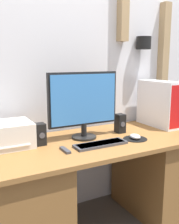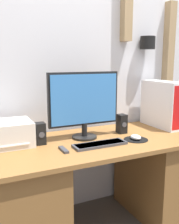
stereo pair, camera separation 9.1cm
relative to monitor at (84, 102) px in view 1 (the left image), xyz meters
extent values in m
cube|color=silver|center=(0.08, 0.33, 0.34)|extent=(6.40, 0.05, 2.70)
cube|color=#9E7F56|center=(1.03, 0.27, 0.45)|extent=(0.08, 0.08, 0.79)
cylinder|color=black|center=(0.75, 0.24, 0.46)|extent=(0.14, 0.14, 0.11)
cube|color=brown|center=(0.08, -0.09, -0.29)|extent=(1.62, 0.74, 0.03)
cube|color=brown|center=(-0.49, -0.09, -0.66)|extent=(0.45, 0.68, 0.70)
cube|color=brown|center=(0.65, -0.09, -0.66)|extent=(0.45, 0.68, 0.70)
cylinder|color=black|center=(0.00, 0.00, -0.27)|extent=(0.19, 0.19, 0.02)
cylinder|color=black|center=(0.00, 0.00, -0.21)|extent=(0.04, 0.04, 0.10)
cube|color=black|center=(0.00, 0.01, 0.02)|extent=(0.56, 0.03, 0.40)
cube|color=#387AC6|center=(0.00, -0.01, 0.02)|extent=(0.52, 0.01, 0.37)
cube|color=#3D3D42|center=(0.02, -0.22, -0.27)|extent=(0.38, 0.12, 0.02)
cube|color=#5B5B60|center=(0.02, -0.22, -0.26)|extent=(0.35, 0.10, 0.01)
cylinder|color=black|center=(0.33, -0.21, -0.28)|extent=(0.18, 0.18, 0.00)
ellipsoid|color=silver|center=(0.32, -0.22, -0.26)|extent=(0.07, 0.09, 0.04)
cube|color=white|center=(0.78, 0.03, -0.08)|extent=(0.17, 0.42, 0.40)
cube|color=red|center=(0.78, -0.18, -0.08)|extent=(0.15, 0.01, 0.36)
cube|color=beige|center=(-0.54, 0.07, -0.19)|extent=(0.31, 0.28, 0.17)
cube|color=white|center=(-0.54, -0.02, -0.24)|extent=(0.22, 0.13, 0.01)
cube|color=black|center=(-0.34, 0.00, -0.20)|extent=(0.07, 0.08, 0.15)
cylinder|color=#47474C|center=(-0.34, -0.05, -0.20)|extent=(0.04, 0.00, 0.04)
cube|color=black|center=(0.33, 0.00, -0.20)|extent=(0.07, 0.08, 0.15)
cylinder|color=#47474C|center=(0.33, -0.04, -0.20)|extent=(0.04, 0.00, 0.04)
cube|color=#38383D|center=(-0.24, -0.21, -0.27)|extent=(0.03, 0.13, 0.02)
camera|label=1|loc=(-0.87, -1.71, 0.30)|focal=42.00mm
camera|label=2|loc=(-0.79, -1.75, 0.30)|focal=42.00mm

